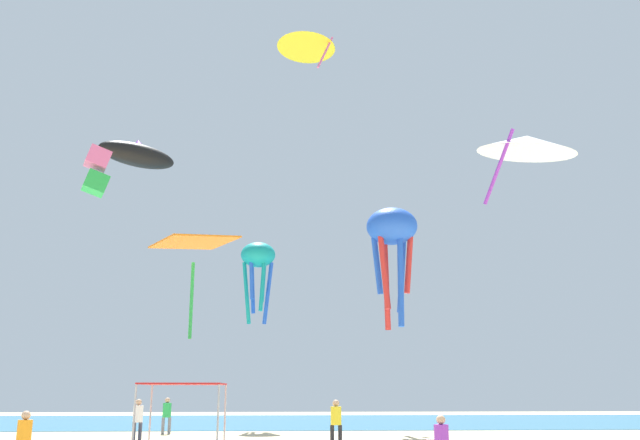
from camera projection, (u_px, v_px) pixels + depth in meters
name	position (u px, v px, depth m)	size (l,w,h in m)	color
ocean_strip	(331.00, 421.00, 50.23)	(110.00, 25.15, 0.03)	teal
canopy_tent	(184.00, 387.00, 24.97)	(2.95, 3.04, 2.48)	#B2B2B7
person_near_tent	(138.00, 417.00, 30.01)	(0.44, 0.44, 1.84)	#33384C
person_leftmost	(24.00, 436.00, 18.65)	(0.44, 0.39, 1.65)	#33384C
person_central	(167.00, 413.00, 35.45)	(0.49, 0.44, 1.86)	slate
person_rightmost	(336.00, 419.00, 27.61)	(0.49, 0.44, 1.84)	black
kite_octopus_blue	(392.00, 233.00, 38.39)	(3.46, 3.46, 6.86)	blue
kite_delta_white	(527.00, 144.00, 28.95)	(5.69, 5.72, 3.51)	white
kite_box_pink	(97.00, 171.00, 30.91)	(1.45, 1.33, 2.29)	pink
kite_diamond_orange	(194.00, 247.00, 27.82)	(4.00, 4.00, 4.14)	orange
kite_inflatable_black	(137.00, 155.00, 38.02)	(4.54, 3.94, 1.75)	black
kite_octopus_teal	(258.00, 259.00, 42.59)	(2.99, 2.99, 5.16)	teal
kite_delta_yellow	(307.00, 43.00, 38.25)	(4.72, 4.72, 2.68)	yellow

